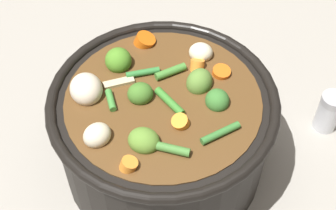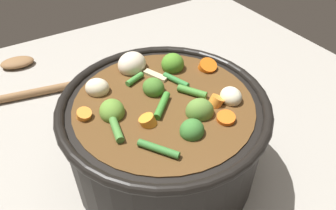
{
  "view_description": "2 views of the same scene",
  "coord_description": "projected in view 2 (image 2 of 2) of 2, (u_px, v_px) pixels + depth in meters",
  "views": [
    {
      "loc": [
        0.4,
        0.04,
        0.61
      ],
      "look_at": [
        -0.01,
        0.01,
        0.11
      ],
      "focal_mm": 52.2,
      "sensor_mm": 36.0,
      "label": 1
    },
    {
      "loc": [
        0.17,
        0.29,
        0.43
      ],
      "look_at": [
        -0.01,
        -0.01,
        0.12
      ],
      "focal_mm": 34.04,
      "sensor_mm": 36.0,
      "label": 2
    }
  ],
  "objects": [
    {
      "name": "cooking_pot",
      "position": [
        164.0,
        134.0,
        0.48
      ],
      "size": [
        0.3,
        0.3,
        0.17
      ],
      "color": "black",
      "rests_on": "ground_plane"
    },
    {
      "name": "ground_plane",
      "position": [
        165.0,
        166.0,
        0.53
      ],
      "size": [
        1.1,
        1.1,
        0.0
      ],
      "primitive_type": "plane",
      "color": "#9E998E"
    },
    {
      "name": "wooden_spoon",
      "position": [
        17.0,
        78.0,
        0.71
      ],
      "size": [
        0.23,
        0.19,
        0.02
      ],
      "color": "olive",
      "rests_on": "ground_plane"
    }
  ]
}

